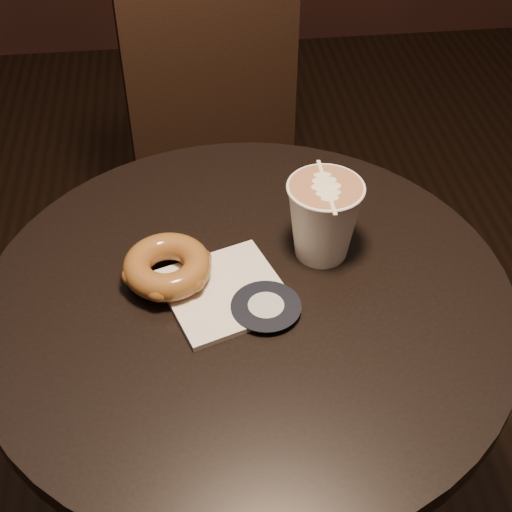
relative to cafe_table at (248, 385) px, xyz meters
name	(u,v)px	position (x,y,z in m)	size (l,w,h in m)	color
cafe_table	(248,385)	(0.00, 0.00, 0.00)	(0.70, 0.70, 0.75)	black
chair	(225,169)	(0.02, 0.61, -0.04)	(0.42, 0.42, 0.92)	black
pastry_bag	(225,292)	(-0.03, 0.00, 0.20)	(0.15, 0.15, 0.01)	silver
doughnut	(167,266)	(-0.10, 0.03, 0.23)	(0.12, 0.12, 0.04)	brown
latte_cup	(323,220)	(0.11, 0.07, 0.26)	(0.10, 0.10, 0.11)	white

